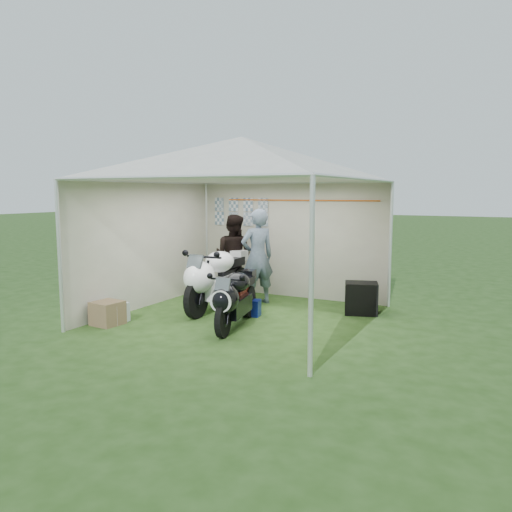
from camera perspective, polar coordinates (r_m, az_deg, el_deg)
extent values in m
plane|color=#244414|center=(8.49, -1.59, -7.07)|extent=(80.00, 80.00, 0.00)
cylinder|color=silver|center=(7.99, -21.52, -0.10)|extent=(0.06, 0.06, 2.30)
cylinder|color=silver|center=(5.64, 6.34, -2.52)|extent=(0.06, 0.06, 2.30)
cylinder|color=silver|center=(11.01, -5.68, 2.28)|extent=(0.06, 0.06, 2.30)
cylinder|color=silver|center=(9.45, 15.10, 1.24)|extent=(0.06, 0.06, 2.30)
cube|color=beige|center=(10.07, 3.92, 1.83)|extent=(4.00, 0.02, 2.30)
cube|color=beige|center=(9.41, -12.33, 1.29)|extent=(0.02, 4.00, 2.30)
cube|color=beige|center=(7.52, 11.83, -0.17)|extent=(0.02, 4.00, 2.30)
pyramid|color=silver|center=(8.24, -1.65, 11.07)|extent=(5.66, 5.66, 0.70)
cube|color=#99A5B7|center=(10.77, -4.21, 5.92)|extent=(0.22, 0.02, 0.28)
cube|color=#99A5B7|center=(10.59, -2.59, 5.90)|extent=(0.22, 0.02, 0.28)
cube|color=#99A5B7|center=(10.42, -0.91, 5.89)|extent=(0.22, 0.01, 0.28)
cube|color=#99A5B7|center=(10.26, 0.82, 5.87)|extent=(0.22, 0.01, 0.28)
cube|color=#99A5B7|center=(10.78, -4.20, 4.32)|extent=(0.22, 0.02, 0.28)
cube|color=#99A5B7|center=(10.60, -2.58, 4.28)|extent=(0.22, 0.01, 0.28)
cube|color=#99A5B7|center=(10.43, -0.91, 4.24)|extent=(0.22, 0.02, 0.28)
cube|color=#99A5B7|center=(10.27, 0.81, 4.19)|extent=(0.22, 0.01, 0.28)
cylinder|color=#D8590C|center=(9.92, 4.95, 6.37)|extent=(3.20, 0.02, 0.02)
cylinder|color=black|center=(8.45, -6.83, -4.90)|extent=(0.14, 0.66, 0.66)
cylinder|color=black|center=(9.77, -2.14, -3.19)|extent=(0.20, 0.67, 0.66)
cube|color=white|center=(9.04, -4.49, -3.50)|extent=(0.43, 1.06, 0.33)
ellipsoid|color=white|center=(8.47, -6.48, -2.44)|extent=(0.53, 0.68, 0.55)
ellipsoid|color=white|center=(9.06, -4.18, -0.66)|extent=(0.52, 0.70, 0.39)
cube|color=black|center=(9.45, -2.90, -0.72)|extent=(0.32, 0.67, 0.15)
cube|color=white|center=(9.76, -1.93, 0.06)|extent=(0.26, 0.34, 0.20)
cube|color=black|center=(9.38, -3.20, -1.93)|extent=(0.14, 0.61, 0.11)
cube|color=#3F474C|center=(8.32, -6.98, -0.64)|extent=(0.27, 0.17, 0.23)
cylinder|color=black|center=(7.33, -3.77, -7.25)|extent=(0.20, 0.55, 0.54)
cylinder|color=black|center=(8.49, -0.96, -5.21)|extent=(0.24, 0.55, 0.54)
cube|color=black|center=(7.85, -2.36, -5.72)|extent=(0.47, 0.90, 0.27)
ellipsoid|color=black|center=(7.34, -3.56, -4.91)|extent=(0.51, 0.61, 0.45)
ellipsoid|color=black|center=(7.86, -2.17, -3.03)|extent=(0.50, 0.62, 0.32)
cube|color=black|center=(8.20, -1.41, -2.96)|extent=(0.34, 0.57, 0.13)
cube|color=black|center=(8.47, -0.83, -2.14)|extent=(0.25, 0.30, 0.16)
cube|color=maroon|center=(8.15, -1.59, -4.13)|extent=(0.19, 0.50, 0.09)
cube|color=#3F474C|center=(7.20, -3.85, -3.27)|extent=(0.24, 0.17, 0.19)
cylinder|color=white|center=(7.16, -4.08, -5.23)|extent=(0.32, 0.08, 0.32)
cube|color=#162AB5|center=(8.60, -0.78, -5.92)|extent=(0.41, 0.30, 0.28)
imported|color=black|center=(10.03, -2.59, 0.01)|extent=(0.82, 0.65, 1.67)
imported|color=slate|center=(9.40, 0.16, -0.07)|extent=(0.74, 0.78, 1.80)
cube|color=black|center=(8.90, 11.92, -4.73)|extent=(0.66, 0.59, 0.55)
cube|color=silver|center=(8.50, -16.18, -6.26)|extent=(0.52, 0.43, 0.31)
cube|color=brown|center=(8.37, -16.61, -6.27)|extent=(0.46, 0.46, 0.38)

